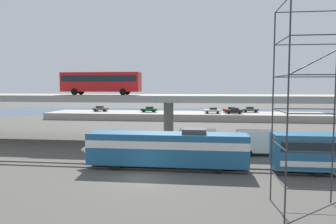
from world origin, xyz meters
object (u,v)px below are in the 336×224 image
Objects in this scene: parked_car_2 at (250,109)px; scaffolding_tower at (314,104)px; transit_bus_on_overpass at (101,81)px; parked_car_0 at (231,110)px; service_truck_west at (263,142)px; parked_car_4 at (234,111)px; parked_car_3 at (213,110)px; parked_car_1 at (100,109)px; service_truck_east at (191,140)px; parked_car_5 at (149,109)px; train_locomotive at (159,147)px.

scaffolding_tower is at bearing -94.13° from parked_car_2.
parked_car_0 is (22.33, 37.73, -6.81)m from transit_bus_on_overpass.
parked_car_2 reaches higher than service_truck_west.
service_truck_west is at bearing 163.51° from transit_bus_on_overpass.
service_truck_west is 40.87m from parked_car_4.
parked_car_2 and parked_car_3 have the same top height.
parked_car_1 and parked_car_4 have the same top height.
scaffolding_tower reaches higher than service_truck_west.
parked_car_4 is at bearing -123.82° from transit_bus_on_overpass.
service_truck_west is 8.94m from service_truck_east.
parked_car_4 is (5.35, -0.37, 0.00)m from parked_car_3.
parked_car_1 is at bearing 119.97° from scaffolding_tower.
parked_car_2 is (5.13, 1.30, -0.00)m from parked_car_0.
parked_car_2 is 6.78m from parked_car_4.
service_truck_east is at bearing 107.10° from parked_car_5.
parked_car_2 is at bearing 2.20° from parked_car_1.
transit_bus_on_overpass is 33.90m from scaffolding_tower.
scaffolding_tower is 3.18× the size of parked_car_4.
parked_car_5 is (-26.81, -2.47, -0.00)m from parked_car_2.
transit_bus_on_overpass reaches higher than parked_car_2.
parked_car_1 is 0.96× the size of parked_car_5.
train_locomotive is 19.67m from transit_bus_on_overpass.
transit_bus_on_overpass reaches higher than parked_car_1.
parked_car_5 is at bearing -7.15° from parked_car_3.
parked_car_3 is at bearing -155.33° from parked_car_2.
parked_car_4 reaches higher than service_truck_west.
transit_bus_on_overpass is 17.31m from service_truck_east.
transit_bus_on_overpass is at bearing -125.13° from parked_car_2.
parked_car_4 is at bearing 97.69° from parked_car_0.
transit_bus_on_overpass is at bearing 56.18° from parked_car_4.
transit_bus_on_overpass reaches higher than parked_car_0.
transit_bus_on_overpass is 2.84× the size of parked_car_2.
parked_car_3 reaches higher than service_truck_east.
train_locomotive is 1.45× the size of transit_bus_on_overpass.
parked_car_0 is (11.21, 52.33, 0.26)m from train_locomotive.
service_truck_west is at bearing 90.13° from parked_car_4.
scaffolding_tower is (8.85, -18.19, 5.67)m from service_truck_east.
parked_car_1 and parked_car_3 have the same top height.
transit_bus_on_overpass is at bearing 88.98° from parked_car_5.
service_truck_west is 1.67× the size of parked_car_1.
service_truck_west is at bearing -180.00° from service_truck_east.
parked_car_4 is at bearing -103.52° from train_locomotive.
service_truck_west is 1.00× the size of service_truck_east.
parked_car_5 is (-16.83, 2.11, 0.00)m from parked_car_3.
parked_car_5 reaches higher than service_truck_east.
parked_car_1 is at bearing -70.64° from transit_bus_on_overpass.
parked_car_1 is 13.85m from parked_car_5.
service_truck_east is 1.60× the size of parked_car_5.
service_truck_east is at bearing -106.39° from parked_car_2.
parked_car_5 is (-22.27, 43.34, 0.81)m from service_truck_west.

